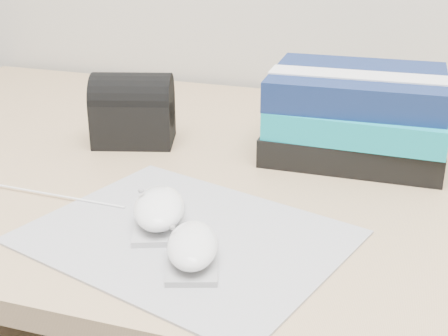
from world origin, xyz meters
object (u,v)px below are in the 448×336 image
(mouse_front, at_px, (192,248))
(book_stack, at_px, (358,114))
(mouse_rear, at_px, (159,210))
(desk, at_px, (307,288))
(pouch, at_px, (133,110))

(mouse_front, distance_m, book_stack, 0.40)
(mouse_rear, xyz_separation_m, mouse_front, (0.07, -0.06, -0.00))
(desk, bearing_deg, pouch, -173.98)
(mouse_front, distance_m, pouch, 0.38)
(book_stack, bearing_deg, mouse_front, -107.78)
(book_stack, bearing_deg, pouch, -169.78)
(desk, height_order, mouse_front, mouse_front)
(desk, height_order, pouch, pouch)
(mouse_front, height_order, book_stack, book_stack)
(mouse_front, xyz_separation_m, book_stack, (0.12, 0.38, 0.04))
(desk, xyz_separation_m, pouch, (-0.28, -0.03, 0.29))
(mouse_rear, bearing_deg, pouch, 121.35)
(book_stack, bearing_deg, desk, -150.17)
(desk, xyz_separation_m, mouse_rear, (-0.13, -0.28, 0.26))
(desk, bearing_deg, mouse_front, -100.89)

